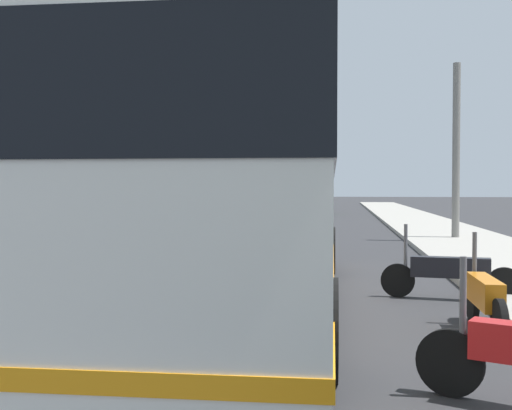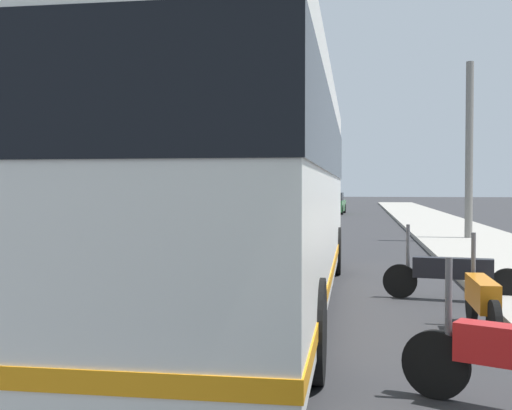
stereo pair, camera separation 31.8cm
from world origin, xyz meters
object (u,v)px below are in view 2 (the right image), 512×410
object	(u,v)px
motorcycle_angled	(482,300)
coach_bus	(253,178)
car_ahead_same_lane	(213,211)
motorcycle_by_tree	(452,273)
utility_pole	(469,152)
car_behind_bus	(330,204)

from	to	relation	value
motorcycle_angled	coach_bus	bearing A→B (deg)	63.80
car_ahead_same_lane	motorcycle_angled	bearing A→B (deg)	21.69
car_ahead_same_lane	coach_bus	bearing A→B (deg)	14.86
motorcycle_by_tree	car_ahead_same_lane	world-z (taller)	car_ahead_same_lane
coach_bus	utility_pole	distance (m)	13.58
motorcycle_by_tree	motorcycle_angled	bearing A→B (deg)	99.66
motorcycle_angled	car_ahead_same_lane	xyz separation A→B (m)	(20.39, 8.22, 0.25)
coach_bus	motorcycle_angled	xyz separation A→B (m)	(-1.57, -3.13, -1.53)
coach_bus	car_ahead_same_lane	size ratio (longest dim) A/B	2.68
motorcycle_angled	motorcycle_by_tree	xyz separation A→B (m)	(2.52, 0.01, -0.01)
car_behind_bus	car_ahead_same_lane	distance (m)	15.61
motorcycle_angled	motorcycle_by_tree	bearing A→B (deg)	0.62
motorcycle_angled	motorcycle_by_tree	world-z (taller)	motorcycle_angled
motorcycle_angled	utility_pole	world-z (taller)	utility_pole
coach_bus	utility_pole	world-z (taller)	utility_pole
car_behind_bus	utility_pole	distance (m)	22.09
utility_pole	motorcycle_by_tree	bearing A→B (deg)	169.61
motorcycle_by_tree	coach_bus	bearing A→B (deg)	26.43
coach_bus	motorcycle_angled	distance (m)	3.82
coach_bus	utility_pole	size ratio (longest dim) A/B	1.96
car_ahead_same_lane	motorcycle_by_tree	bearing A→B (deg)	24.41
coach_bus	motorcycle_by_tree	world-z (taller)	coach_bus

